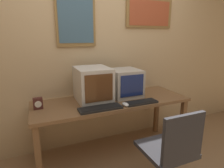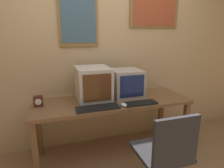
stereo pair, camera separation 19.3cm
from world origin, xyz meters
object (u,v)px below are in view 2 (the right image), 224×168
at_px(mouse_near_keyboard, 124,105).
at_px(monitor_left, 93,84).
at_px(monitor_right, 126,83).
at_px(keyboard_side, 140,103).
at_px(keyboard_main, 98,108).
at_px(office_chair, 163,163).
at_px(desk_clock, 38,101).

bearing_deg(mouse_near_keyboard, monitor_left, 129.50).
xyz_separation_m(monitor_right, keyboard_side, (0.04, -0.33, -0.16)).
bearing_deg(mouse_near_keyboard, keyboard_main, 177.12).
relative_size(monitor_left, keyboard_main, 1.00).
bearing_deg(office_chair, keyboard_main, 127.84).
bearing_deg(desk_clock, mouse_near_keyboard, -17.41).
relative_size(keyboard_main, office_chair, 0.51).
bearing_deg(keyboard_main, monitor_right, 36.05).
xyz_separation_m(monitor_right, desk_clock, (-1.03, -0.06, -0.11)).
bearing_deg(keyboard_side, keyboard_main, 178.88).
xyz_separation_m(keyboard_side, office_chair, (-0.04, -0.56, -0.35)).
relative_size(keyboard_side, desk_clock, 3.15).
bearing_deg(desk_clock, monitor_left, 4.45).
relative_size(monitor_left, desk_clock, 3.74).
relative_size(keyboard_side, office_chair, 0.43).
relative_size(monitor_left, keyboard_side, 1.19).
height_order(monitor_right, mouse_near_keyboard, monitor_right).
bearing_deg(keyboard_main, office_chair, -52.16).
xyz_separation_m(monitor_left, keyboard_main, (-0.02, -0.31, -0.18)).
relative_size(monitor_right, keyboard_main, 0.86).
bearing_deg(mouse_near_keyboard, keyboard_side, 1.40).
height_order(monitor_left, keyboard_side, monitor_left).
height_order(keyboard_side, desk_clock, desk_clock).
relative_size(mouse_near_keyboard, office_chair, 0.13).
bearing_deg(keyboard_main, desk_clock, 156.25).
relative_size(monitor_left, monitor_right, 1.16).
relative_size(keyboard_main, mouse_near_keyboard, 4.11).
xyz_separation_m(monitor_right, keyboard_main, (-0.44, -0.32, -0.16)).
distance_m(monitor_right, desk_clock, 1.04).
bearing_deg(monitor_right, keyboard_side, -82.60).
distance_m(keyboard_side, office_chair, 0.67).
bearing_deg(keyboard_side, monitor_left, 145.69).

